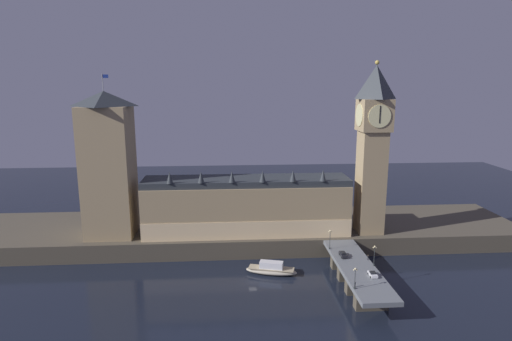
{
  "coord_description": "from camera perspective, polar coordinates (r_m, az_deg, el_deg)",
  "views": [
    {
      "loc": [
        -7.81,
        -128.28,
        63.61
      ],
      "look_at": [
        2.41,
        20.0,
        32.88
      ],
      "focal_mm": 30.0,
      "sensor_mm": 36.0,
      "label": 1
    }
  ],
  "objects": [
    {
      "name": "parliament_hall",
      "position": [
        163.64,
        -1.27,
        -4.68
      ],
      "size": [
        77.44,
        16.5,
        25.6
      ],
      "color": "tan",
      "rests_on": "embankment"
    },
    {
      "name": "pedestrian_mid_walk",
      "position": [
        146.68,
        14.71,
        -11.15
      ],
      "size": [
        0.38,
        0.38,
        1.68
      ],
      "color": "black",
      "rests_on": "bridge"
    },
    {
      "name": "street_lamp_far",
      "position": [
        151.8,
        9.84,
        -8.74
      ],
      "size": [
        1.34,
        0.6,
        6.89
      ],
      "color": "#2D3333",
      "rests_on": "bridge"
    },
    {
      "name": "car_southbound_lead",
      "position": [
        135.87,
        15.3,
        -13.18
      ],
      "size": [
        2.06,
        4.04,
        1.4
      ],
      "color": "white",
      "rests_on": "bridge"
    },
    {
      "name": "boat_upstream",
      "position": [
        148.12,
        2.05,
        -13.07
      ],
      "size": [
        18.06,
        9.15,
        4.44
      ],
      "color": "#B2A893",
      "rests_on": "ground_plane"
    },
    {
      "name": "street_lamp_near",
      "position": [
        125.78,
        13.08,
        -13.5
      ],
      "size": [
        1.34,
        0.6,
        6.31
      ],
      "color": "#2D3333",
      "rests_on": "bridge"
    },
    {
      "name": "clock_tower",
      "position": [
        165.28,
        15.29,
        3.39
      ],
      "size": [
        11.57,
        11.68,
        64.52
      ],
      "color": "tan",
      "rests_on": "embankment"
    },
    {
      "name": "car_northbound_lead",
      "position": [
        147.56,
        11.53,
        -10.92
      ],
      "size": [
        1.94,
        4.69,
        1.56
      ],
      "color": "black",
      "rests_on": "bridge"
    },
    {
      "name": "street_lamp_mid",
      "position": [
        141.67,
        15.52,
        -10.58
      ],
      "size": [
        1.34,
        0.6,
        6.7
      ],
      "color": "#2D3333",
      "rests_on": "bridge"
    },
    {
      "name": "embankment",
      "position": [
        177.95,
        -1.21,
        -8.09
      ],
      "size": [
        220.0,
        42.0,
        6.85
      ],
      "color": "#4C4438",
      "rests_on": "ground_plane"
    },
    {
      "name": "pedestrian_near_rail",
      "position": [
        128.04,
        13.06,
        -14.53
      ],
      "size": [
        0.38,
        0.38,
        1.75
      ],
      "color": "black",
      "rests_on": "bridge"
    },
    {
      "name": "victoria_tower",
      "position": [
        166.97,
        -19.07,
        0.76
      ],
      "size": [
        17.5,
        17.5,
        59.77
      ],
      "color": "tan",
      "rests_on": "embankment"
    },
    {
      "name": "bridge",
      "position": [
        142.61,
        13.3,
        -13.16
      ],
      "size": [
        11.16,
        46.0,
        6.77
      ],
      "color": "slate",
      "rests_on": "ground_plane"
    },
    {
      "name": "ground_plane",
      "position": [
        143.4,
        -0.42,
        -14.65
      ],
      "size": [
        400.0,
        400.0,
        0.0
      ],
      "primitive_type": "plane",
      "color": "black"
    }
  ]
}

